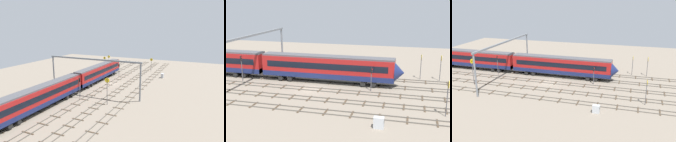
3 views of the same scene
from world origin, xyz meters
The scene contains 15 objects.
ground_plane centered at (0.00, 0.00, 0.00)m, with size 95.35×95.35×0.00m, color gray.
track_near_foreground centered at (0.00, -9.12, 0.07)m, with size 79.35×2.40×0.16m.
track_second_near centered at (0.00, -4.56, 0.06)m, with size 79.35×2.40×0.16m.
track_middle centered at (0.00, 0.00, 0.06)m, with size 79.35×2.40×0.16m.
track_with_train centered at (0.00, 4.56, 0.07)m, with size 79.35×2.40×0.16m.
track_far_background centered at (0.00, 9.12, 0.07)m, with size 79.35×2.40×0.16m.
train centered at (-10.23, 4.56, 2.66)m, with size 50.40×3.24×4.80m.
overhead_gantry centered at (-10.52, -0.01, 6.97)m, with size 0.40×24.45×8.88m.
speed_sign_near_foreground centered at (17.92, 11.04, 3.14)m, with size 0.14×0.97×4.74m.
speed_sign_mid_trackside centered at (21.41, 10.88, 3.21)m, with size 0.14×1.02×4.80m.
speed_sign_far_trackside centered at (21.01, -6.53, 3.24)m, with size 0.14×1.01×4.85m.
speed_sign_distant_end centered at (-15.32, -6.17, 3.92)m, with size 0.14×1.06×5.92m.
signal_light_trackside_approach centered at (-13.85, 1.66, 3.08)m, with size 0.31×0.32×4.71m.
signal_light_trackside_departure centered at (9.99, 1.65, 2.60)m, with size 0.31×0.32×3.92m.
relay_cabinet centered at (12.98, -12.27, 0.70)m, with size 1.24×0.77×1.41m.
Camera 3 is at (19.12, -52.00, 19.73)m, focal length 41.34 mm.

